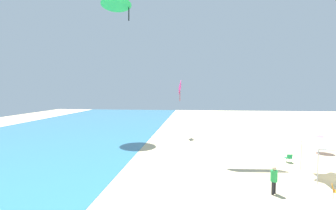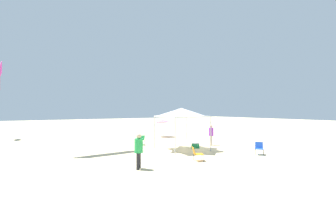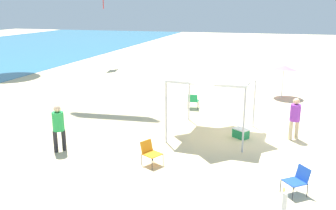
% 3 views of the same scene
% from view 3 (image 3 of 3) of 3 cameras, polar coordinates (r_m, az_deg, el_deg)
% --- Properties ---
extents(ground, '(120.00, 120.00, 0.10)m').
position_cam_3_polar(ground, '(16.22, 16.64, -4.60)').
color(ground, beige).
extents(canopy_tent, '(3.44, 3.31, 3.13)m').
position_cam_3_polar(canopy_tent, '(14.99, 7.27, 5.50)').
color(canopy_tent, '#B7B7BC').
rests_on(canopy_tent, ground).
extents(beach_umbrella, '(1.74, 1.71, 2.06)m').
position_cam_3_polar(beach_umbrella, '(22.61, 17.73, 5.56)').
color(beach_umbrella, silver).
rests_on(beach_umbrella, ground).
extents(folding_chair_right_of_tent, '(0.75, 0.79, 0.82)m').
position_cam_3_polar(folding_chair_right_of_tent, '(12.57, -2.85, -7.25)').
color(folding_chair_right_of_tent, black).
rests_on(folding_chair_right_of_tent, ground).
extents(folding_chair_near_cooler, '(0.79, 0.81, 0.82)m').
position_cam_3_polar(folding_chair_near_cooler, '(11.31, 19.69, -10.85)').
color(folding_chair_near_cooler, black).
rests_on(folding_chair_near_cooler, ground).
extents(folding_chair_left_of_tent, '(0.67, 0.59, 0.82)m').
position_cam_3_polar(folding_chair_left_of_tent, '(19.28, 3.96, 0.79)').
color(folding_chair_left_of_tent, black).
rests_on(folding_chair_left_of_tent, ground).
extents(cooler_box, '(0.70, 0.74, 0.40)m').
position_cam_3_polar(cooler_box, '(15.36, 11.34, -4.36)').
color(cooler_box, '#1E8C4C').
rests_on(cooler_box, ground).
extents(person_kite_handler, '(0.41, 0.41, 1.73)m').
position_cam_3_polar(person_kite_handler, '(15.54, 19.29, -1.55)').
color(person_kite_handler, '#C6B28C').
rests_on(person_kite_handler, ground).
extents(person_watching_sky, '(0.43, 0.43, 1.80)m').
position_cam_3_polar(person_watching_sky, '(14.05, -16.81, -2.92)').
color(person_watching_sky, black).
rests_on(person_watching_sky, ground).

